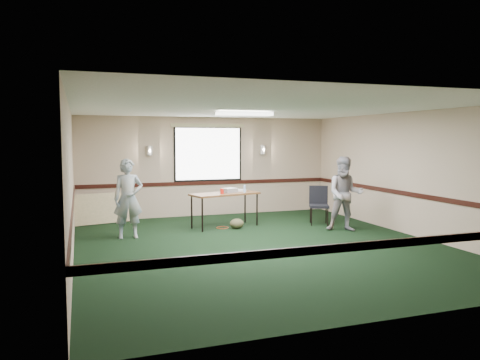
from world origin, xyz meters
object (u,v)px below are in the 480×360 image
object	(u,v)px
person_left	(128,199)
conference_chair	(319,202)
projector	(230,190)
folding_table	(225,195)
person_right	(345,194)

from	to	relation	value
person_left	conference_chair	bearing A→B (deg)	2.36
projector	conference_chair	xyz separation A→B (m)	(2.19, -0.42, -0.32)
folding_table	conference_chair	distance (m)	2.36
folding_table	projector	distance (m)	0.19
conference_chair	person_right	size ratio (longest dim) A/B	0.55
conference_chair	person_left	size ratio (longest dim) A/B	0.56
conference_chair	person_left	bearing A→B (deg)	-154.52
folding_table	person_left	xyz separation A→B (m)	(-2.31, -0.52, 0.08)
projector	person_right	bearing A→B (deg)	-50.62
person_left	person_right	bearing A→B (deg)	-9.57
person_right	projector	bearing A→B (deg)	175.43
folding_table	person_right	distance (m)	2.80
folding_table	conference_chair	world-z (taller)	conference_chair
conference_chair	person_left	xyz separation A→B (m)	(-4.63, -0.15, 0.29)
folding_table	conference_chair	size ratio (longest dim) A/B	1.86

